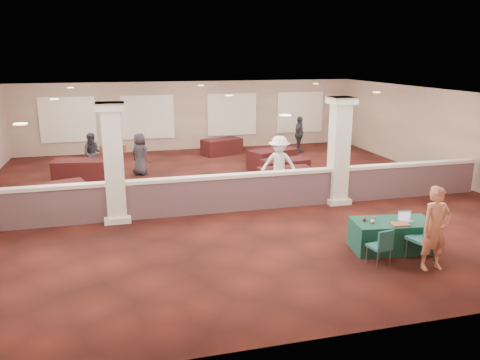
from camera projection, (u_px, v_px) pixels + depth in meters
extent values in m
plane|color=#401510|center=(230.00, 196.00, 15.03)|extent=(16.00, 16.00, 0.00)
cube|color=#7B6755|center=(191.00, 116.00, 22.09)|extent=(16.00, 0.04, 3.20)
cube|color=#7B6755|center=(350.00, 243.00, 7.13)|extent=(16.00, 0.04, 3.20)
cube|color=#7B6755|center=(449.00, 136.00, 16.55)|extent=(0.04, 16.00, 3.20)
cube|color=white|center=(229.00, 95.00, 14.20)|extent=(16.00, 16.00, 0.02)
cube|color=brown|center=(242.00, 194.00, 13.49)|extent=(15.60, 0.20, 1.00)
cube|color=beige|center=(242.00, 175.00, 13.35)|extent=(15.60, 0.28, 0.10)
cube|color=beige|center=(114.00, 163.00, 12.36)|extent=(0.50, 0.50, 3.20)
cube|color=beige|center=(118.00, 218.00, 12.76)|extent=(0.70, 0.70, 0.16)
cube|color=beige|center=(110.00, 106.00, 11.97)|extent=(0.72, 0.72, 0.20)
cube|color=beige|center=(339.00, 151.00, 13.94)|extent=(0.50, 0.50, 3.20)
cube|color=beige|center=(336.00, 200.00, 14.33)|extent=(0.70, 0.70, 0.16)
cube|color=beige|center=(342.00, 100.00, 13.55)|extent=(0.72, 0.72, 0.20)
cylinder|color=brown|center=(102.00, 149.00, 12.19)|extent=(0.12, 0.12, 0.18)
cylinder|color=white|center=(102.00, 149.00, 12.19)|extent=(0.09, 0.09, 0.10)
cylinder|color=brown|center=(124.00, 148.00, 12.33)|extent=(0.12, 0.12, 0.18)
cylinder|color=white|center=(124.00, 148.00, 12.33)|extent=(0.09, 0.09, 0.10)
cube|color=#103D2E|center=(392.00, 235.00, 10.78)|extent=(1.92, 1.15, 0.70)
cube|color=#1B4D50|center=(422.00, 239.00, 10.17)|extent=(0.63, 0.63, 0.07)
cube|color=#1B4D50|center=(432.00, 230.00, 9.90)|extent=(0.49, 0.18, 0.49)
cylinder|color=gray|center=(422.00, 256.00, 9.96)|extent=(0.03, 0.03, 0.47)
cylinder|color=gray|center=(435.00, 252.00, 10.16)|extent=(0.03, 0.03, 0.47)
cylinder|color=gray|center=(406.00, 249.00, 10.31)|extent=(0.03, 0.03, 0.47)
cylinder|color=gray|center=(419.00, 245.00, 10.51)|extent=(0.03, 0.03, 0.47)
cube|color=#1B4D50|center=(379.00, 247.00, 10.00)|extent=(0.48, 0.48, 0.05)
cube|color=#1B4D50|center=(386.00, 240.00, 9.77)|extent=(0.40, 0.11, 0.40)
cylinder|color=gray|center=(377.00, 260.00, 9.83)|extent=(0.03, 0.03, 0.38)
cylinder|color=gray|center=(390.00, 258.00, 9.97)|extent=(0.03, 0.03, 0.38)
cylinder|color=gray|center=(367.00, 254.00, 10.14)|extent=(0.03, 0.03, 0.38)
cylinder|color=gray|center=(379.00, 252.00, 10.27)|extent=(0.03, 0.03, 0.38)
imported|color=#D8755E|center=(436.00, 228.00, 9.68)|extent=(0.65, 0.44, 1.79)
cube|color=black|center=(56.00, 195.00, 13.95)|extent=(1.85, 1.31, 0.68)
cube|color=black|center=(285.00, 179.00, 15.70)|extent=(1.77, 0.88, 0.72)
cube|color=black|center=(285.00, 168.00, 17.17)|extent=(1.80, 1.09, 0.68)
cube|color=black|center=(81.00, 170.00, 16.77)|extent=(1.97, 1.20, 0.75)
cube|color=black|center=(222.00, 147.00, 21.18)|extent=(1.96, 1.45, 0.72)
cube|color=black|center=(273.00, 159.00, 18.52)|extent=(2.12, 1.59, 0.77)
imported|color=black|center=(93.00, 154.00, 17.52)|extent=(0.76, 0.43, 1.58)
imported|color=white|center=(279.00, 164.00, 15.18)|extent=(1.31, 0.98, 1.86)
imported|color=black|center=(299.00, 134.00, 21.52)|extent=(0.99, 1.05, 1.67)
imported|color=black|center=(140.00, 154.00, 17.46)|extent=(0.86, 0.83, 1.58)
cube|color=silver|center=(406.00, 221.00, 10.67)|extent=(0.34, 0.26, 0.02)
cube|color=silver|center=(404.00, 215.00, 10.75)|extent=(0.31, 0.06, 0.21)
cube|color=silver|center=(404.00, 215.00, 10.75)|extent=(0.28, 0.04, 0.18)
cube|color=#D24721|center=(400.00, 224.00, 10.46)|extent=(0.42, 0.34, 0.03)
sphere|color=beige|center=(373.00, 221.00, 10.53)|extent=(0.10, 0.10, 0.10)
sphere|color=maroon|center=(364.00, 220.00, 10.65)|extent=(0.10, 0.10, 0.10)
sphere|color=#4B4C51|center=(373.00, 218.00, 10.74)|extent=(0.10, 0.10, 0.10)
cube|color=red|center=(425.00, 224.00, 10.50)|extent=(0.12, 0.04, 0.01)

